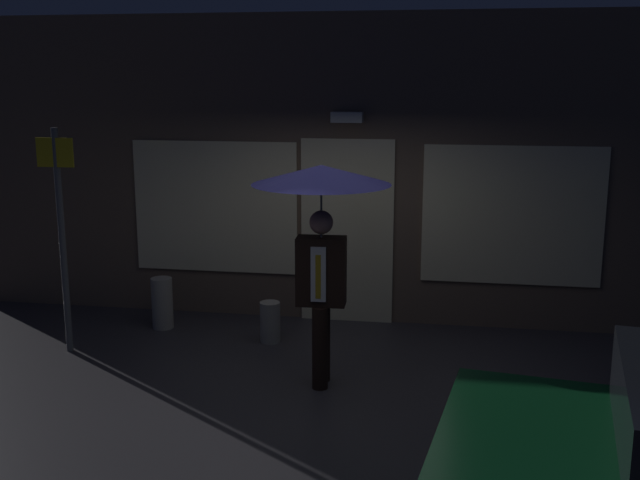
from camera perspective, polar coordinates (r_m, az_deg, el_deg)
The scene contains 6 objects.
ground_plane at distance 7.33m, azimuth -0.34°, elevation -11.25°, with size 18.00×18.00×0.00m, color #38353A.
building_facade at distance 9.11m, azimuth 2.23°, elevation 5.13°, with size 9.89×0.48×3.63m.
person_with_umbrella at distance 7.01m, azimuth 0.09°, elevation 2.37°, with size 1.29×1.29×2.12m.
street_sign_post at distance 8.41m, azimuth -18.78°, elevation 0.88°, with size 0.40×0.07×2.40m.
sidewalk_bollard at distance 8.55m, azimuth -3.75°, elevation -6.14°, with size 0.23×0.23×0.46m, color #9E998E.
sidewalk_bollard_2 at distance 9.16m, azimuth -11.71°, elevation -4.64°, with size 0.25×0.25×0.60m, color #9E998E.
Camera 1 is at (1.17, -6.62, 2.91)m, focal length 42.81 mm.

